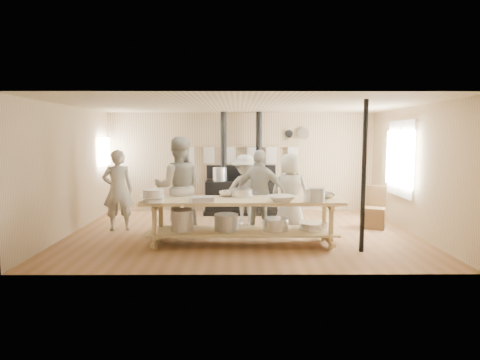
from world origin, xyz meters
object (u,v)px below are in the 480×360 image
object	(u,v)px
cook_center	(290,193)
chair	(375,216)
cook_left	(179,187)
cook_right	(260,193)
cook_by_window	(245,190)
stove	(241,193)
prep_table	(242,217)
roasting_pan	(202,199)
cook_far_left	(118,190)

from	to	relation	value
cook_center	chair	distance (m)	2.02
cook_left	cook_right	world-z (taller)	cook_left
cook_center	chair	xyz separation A→B (m)	(1.90, 0.39, -0.56)
cook_left	chair	world-z (taller)	cook_left
cook_right	cook_by_window	world-z (taller)	cook_right
cook_left	cook_right	size ratio (longest dim) A/B	1.15
stove	cook_left	distance (m)	2.74
stove	prep_table	distance (m)	3.02
roasting_pan	stove	bearing A→B (deg)	77.88
cook_center	prep_table	bearing A→B (deg)	54.20
cook_center	stove	bearing A→B (deg)	-53.78
prep_table	cook_far_left	distance (m)	2.88
cook_center	cook_right	distance (m)	0.67
prep_table	cook_right	bearing A→B (deg)	63.02
cook_center	cook_by_window	distance (m)	1.13
cook_center	cook_right	size ratio (longest dim) A/B	0.96
cook_right	roasting_pan	world-z (taller)	cook_right
cook_right	roasting_pan	xyz separation A→B (m)	(-1.08, -1.01, 0.03)
cook_left	cook_by_window	size ratio (longest dim) A/B	1.25
cook_by_window	roasting_pan	world-z (taller)	cook_by_window
prep_table	cook_left	bearing A→B (deg)	153.47
stove	chair	distance (m)	3.35
cook_left	cook_center	world-z (taller)	cook_left
chair	cook_left	bearing A→B (deg)	-146.58
prep_table	chair	size ratio (longest dim) A/B	3.97
stove	cook_center	distance (m)	2.31
cook_center	cook_by_window	world-z (taller)	cook_center
cook_right	chair	size ratio (longest dim) A/B	1.90
cook_far_left	cook_by_window	world-z (taller)	cook_far_left
cook_left	chair	xyz separation A→B (m)	(4.13, 0.72, -0.72)
cook_center	roasting_pan	bearing A→B (deg)	46.73
cook_far_left	prep_table	bearing A→B (deg)	137.71
prep_table	cook_far_left	xyz separation A→B (m)	(-2.61, 1.17, 0.33)
stove	cook_right	distance (m)	2.35
roasting_pan	cook_center	bearing A→B (deg)	36.19
stove	prep_table	world-z (taller)	stove
stove	roasting_pan	world-z (taller)	stove
cook_far_left	cook_by_window	distance (m)	2.73
stove	cook_far_left	xyz separation A→B (m)	(-2.61, -1.85, 0.33)
cook_left	prep_table	bearing A→B (deg)	146.83
cook_left	cook_by_window	bearing A→B (deg)	-149.76
prep_table	cook_right	size ratio (longest dim) A/B	2.09
stove	roasting_pan	bearing A→B (deg)	-102.12
cook_center	roasting_pan	xyz separation A→B (m)	(-1.71, -1.25, 0.07)
cook_right	cook_left	bearing A→B (deg)	15.83
cook_right	prep_table	bearing A→B (deg)	75.37
stove	cook_center	bearing A→B (deg)	-64.33
cook_right	roasting_pan	size ratio (longest dim) A/B	4.47
cook_left	cook_by_window	world-z (taller)	cook_left
cook_center	cook_far_left	bearing A→B (deg)	7.03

